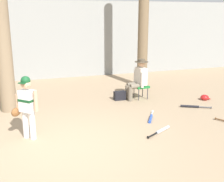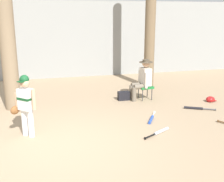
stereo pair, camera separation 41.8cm
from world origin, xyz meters
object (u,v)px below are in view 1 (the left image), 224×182
object	(u,v)px
bat_aluminum_silver	(161,131)
seated_spectator	(138,78)
tree_behind_spectator	(143,20)
handbag_beside_stool	(120,96)
tree_near_player	(0,19)
bat_blue_youth	(151,118)
young_ballplayer	(27,104)
folding_stool	(141,87)
batting_helmet_red	(205,98)
bat_black_composite	(192,106)

from	to	relation	value
bat_aluminum_silver	seated_spectator	bearing A→B (deg)	78.11
tree_behind_spectator	handbag_beside_stool	bearing A→B (deg)	-134.95
tree_near_player	bat_blue_youth	size ratio (longest dim) A/B	7.46
tree_near_player	seated_spectator	bearing A→B (deg)	-1.48
young_ballplayer	tree_behind_spectator	bearing A→B (deg)	39.31
folding_stool	young_ballplayer	bearing A→B (deg)	-150.39
young_ballplayer	batting_helmet_red	size ratio (longest dim) A/B	4.32
seated_spectator	bat_aluminum_silver	distance (m)	2.60
tree_near_player	handbag_beside_stool	xyz separation A→B (m)	(3.11, -0.01, -2.24)
young_ballplayer	bat_aluminum_silver	size ratio (longest dim) A/B	1.82
bat_black_composite	young_ballplayer	bearing A→B (deg)	-171.43
folding_stool	bat_blue_youth	distance (m)	1.79
tree_near_player	batting_helmet_red	distance (m)	6.02
tree_near_player	seated_spectator	world-z (taller)	tree_near_player
bat_blue_youth	bat_aluminum_silver	bearing A→B (deg)	-99.95
seated_spectator	tree_near_player	bearing A→B (deg)	178.52
tree_behind_spectator	seated_spectator	bearing A→B (deg)	-118.47
folding_stool	bat_blue_youth	bearing A→B (deg)	-105.85
tree_near_player	tree_behind_spectator	world-z (taller)	tree_near_player
handbag_beside_stool	tree_behind_spectator	bearing A→B (deg)	45.05
tree_behind_spectator	bat_aluminum_silver	distance (m)	4.64
folding_stool	batting_helmet_red	distance (m)	1.92
bat_blue_youth	bat_aluminum_silver	xyz separation A→B (m)	(-0.14, -0.79, 0.00)
tree_near_player	bat_black_composite	size ratio (longest dim) A/B	7.00
bat_black_composite	seated_spectator	bearing A→B (deg)	130.93
young_ballplayer	bat_blue_youth	bearing A→B (deg)	4.16
folding_stool	bat_black_composite	xyz separation A→B (m)	(0.98, -1.25, -0.33)
bat_aluminum_silver	batting_helmet_red	bearing A→B (deg)	36.31
bat_blue_youth	batting_helmet_red	size ratio (longest dim) A/B	2.34
young_ballplayer	seated_spectator	distance (m)	3.76
handbag_beside_stool	bat_aluminum_silver	distance (m)	2.56
folding_stool	seated_spectator	distance (m)	0.29
bat_black_composite	bat_blue_youth	world-z (taller)	same
seated_spectator	young_ballplayer	bearing A→B (deg)	-149.76
folding_stool	bat_blue_youth	world-z (taller)	folding_stool
batting_helmet_red	tree_near_player	bearing A→B (deg)	171.43
handbag_beside_stool	bat_black_composite	bearing A→B (deg)	-39.12
tree_behind_spectator	handbag_beside_stool	xyz separation A→B (m)	(-1.30, -1.30, -2.16)
folding_stool	batting_helmet_red	size ratio (longest dim) A/B	1.43
tree_near_player	seated_spectator	xyz separation A→B (m)	(3.66, -0.09, -1.73)
bat_aluminum_silver	tree_near_player	bearing A→B (deg)	140.71
tree_near_player	bat_aluminum_silver	size ratio (longest dim) A/B	7.37
young_ballplayer	bat_black_composite	distance (m)	4.43
bat_black_composite	batting_helmet_red	world-z (taller)	batting_helmet_red
tree_near_player	folding_stool	distance (m)	4.26
young_ballplayer	batting_helmet_red	xyz separation A→B (m)	(5.09, 1.16, -0.67)
tree_near_player	seated_spectator	size ratio (longest dim) A/B	4.40
tree_near_player	batting_helmet_red	size ratio (longest dim) A/B	17.48
young_ballplayer	bat_aluminum_silver	bearing A→B (deg)	-12.02
handbag_beside_stool	bat_black_composite	size ratio (longest dim) A/B	0.45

